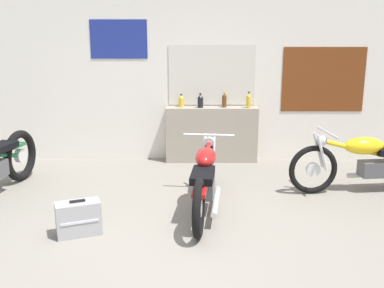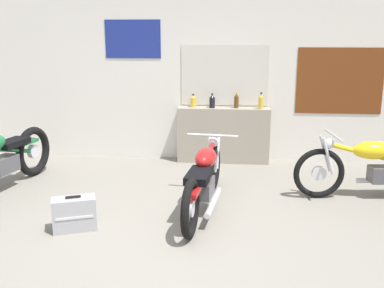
{
  "view_description": "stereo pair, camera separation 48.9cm",
  "coord_description": "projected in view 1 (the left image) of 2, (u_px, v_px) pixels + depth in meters",
  "views": [
    {
      "loc": [
        0.19,
        -4.0,
        2.02
      ],
      "look_at": [
        0.17,
        1.22,
        0.7
      ],
      "focal_mm": 42.0,
      "sensor_mm": 36.0,
      "label": 1
    },
    {
      "loc": [
        0.68,
        -3.97,
        2.02
      ],
      "look_at": [
        0.17,
        1.22,
        0.7
      ],
      "focal_mm": 42.0,
      "sensor_mm": 36.0,
      "label": 2
    }
  ],
  "objects": [
    {
      "name": "sill_counter",
      "position": [
        213.0,
        134.0,
        7.08
      ],
      "size": [
        1.43,
        0.28,
        0.86
      ],
      "color": "gray",
      "rests_on": "ground_plane"
    },
    {
      "name": "bottle_leftmost",
      "position": [
        183.0,
        101.0,
        6.98
      ],
      "size": [
        0.09,
        0.09,
        0.2
      ],
      "color": "gold",
      "rests_on": "sill_counter"
    },
    {
      "name": "bottle_center",
      "position": [
        226.0,
        100.0,
        6.95
      ],
      "size": [
        0.07,
        0.07,
        0.25
      ],
      "color": "#5B3814",
      "rests_on": "sill_counter"
    },
    {
      "name": "motorcycle_yellow",
      "position": [
        374.0,
        161.0,
        5.72
      ],
      "size": [
        2.16,
        0.64,
        0.81
      ],
      "color": "black",
      "rests_on": "ground_plane"
    },
    {
      "name": "ground_plane",
      "position": [
        174.0,
        244.0,
        4.37
      ],
      "size": [
        24.0,
        24.0,
        0.0
      ],
      "primitive_type": "plane",
      "color": "gray"
    },
    {
      "name": "wall_back",
      "position": [
        183.0,
        72.0,
        7.02
      ],
      "size": [
        10.0,
        0.07,
        2.8
      ],
      "color": "silver",
      "rests_on": "ground_plane"
    },
    {
      "name": "bottle_right_center",
      "position": [
        250.0,
        101.0,
        6.9
      ],
      "size": [
        0.08,
        0.08,
        0.25
      ],
      "color": "gold",
      "rests_on": "sill_counter"
    },
    {
      "name": "motorcycle_red",
      "position": [
        207.0,
        177.0,
        5.15
      ],
      "size": [
        0.64,
        2.08,
        0.76
      ],
      "color": "black",
      "rests_on": "ground_plane"
    },
    {
      "name": "bottle_left_center",
      "position": [
        202.0,
        101.0,
        6.93
      ],
      "size": [
        0.09,
        0.09,
        0.22
      ],
      "color": "black",
      "rests_on": "sill_counter"
    },
    {
      "name": "hard_case_silver",
      "position": [
        80.0,
        218.0,
        4.55
      ],
      "size": [
        0.49,
        0.36,
        0.37
      ],
      "color": "#9E9EA3",
      "rests_on": "ground_plane"
    }
  ]
}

